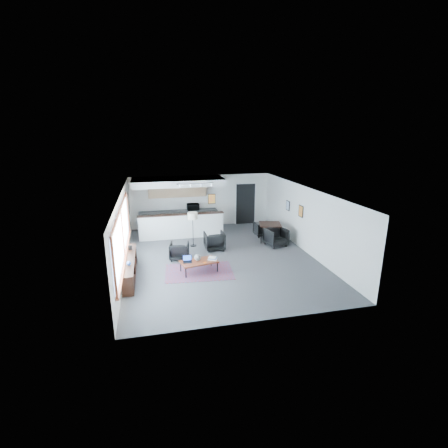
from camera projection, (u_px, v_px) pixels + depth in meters
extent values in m
cube|color=#49494B|center=(220.00, 257.00, 12.55)|extent=(7.00, 9.00, 0.01)
cube|color=white|center=(220.00, 191.00, 11.83)|extent=(7.00, 9.00, 0.01)
cube|color=silver|center=(201.00, 201.00, 16.41)|extent=(7.00, 0.01, 2.60)
cube|color=silver|center=(259.00, 275.00, 7.97)|extent=(7.00, 0.01, 2.60)
cube|color=silver|center=(123.00, 231.00, 11.43)|extent=(0.01, 9.00, 2.60)
cube|color=silver|center=(306.00, 220.00, 12.94)|extent=(0.01, 9.00, 2.60)
cube|color=#8CBFFF|center=(122.00, 233.00, 10.54)|extent=(0.02, 5.80, 1.55)
cube|color=maroon|center=(125.00, 256.00, 10.77)|extent=(0.10, 5.95, 0.06)
cube|color=maroon|center=(120.00, 209.00, 10.33)|extent=(0.06, 5.95, 0.06)
cube|color=maroon|center=(114.00, 269.00, 7.83)|extent=(0.06, 0.06, 1.60)
cube|color=maroon|center=(123.00, 233.00, 10.55)|extent=(0.06, 0.06, 1.60)
cube|color=maroon|center=(128.00, 212.00, 13.26)|extent=(0.06, 0.06, 1.60)
cube|color=black|center=(129.00, 259.00, 10.73)|extent=(0.35, 3.00, 0.05)
cube|color=black|center=(131.00, 275.00, 10.89)|extent=(0.35, 3.00, 0.05)
cube|color=black|center=(128.00, 287.00, 9.45)|extent=(0.33, 0.04, 0.55)
cube|color=black|center=(130.00, 267.00, 10.81)|extent=(0.33, 0.04, 0.55)
cube|color=black|center=(132.00, 252.00, 12.17)|extent=(0.33, 0.04, 0.55)
cube|color=#3359A5|center=(128.00, 289.00, 9.63)|extent=(0.18, 0.04, 0.20)
cube|color=silver|center=(129.00, 286.00, 9.79)|extent=(0.18, 0.04, 0.22)
cube|color=maroon|center=(129.00, 284.00, 9.95)|extent=(0.18, 0.04, 0.24)
cube|color=black|center=(129.00, 282.00, 10.11)|extent=(0.18, 0.04, 0.20)
cube|color=#3359A5|center=(129.00, 279.00, 10.27)|extent=(0.18, 0.04, 0.22)
cube|color=silver|center=(130.00, 277.00, 10.43)|extent=(0.18, 0.04, 0.24)
cube|color=maroon|center=(130.00, 275.00, 10.59)|extent=(0.18, 0.04, 0.20)
cube|color=black|center=(130.00, 273.00, 10.75)|extent=(0.18, 0.04, 0.22)
cube|color=#3359A5|center=(130.00, 270.00, 10.90)|extent=(0.18, 0.03, 0.24)
cube|color=silver|center=(131.00, 269.00, 11.07)|extent=(0.18, 0.03, 0.20)
cube|color=maroon|center=(131.00, 267.00, 11.22)|extent=(0.18, 0.03, 0.22)
cube|color=black|center=(131.00, 264.00, 11.38)|extent=(0.18, 0.04, 0.24)
cube|color=black|center=(130.00, 248.00, 11.45)|extent=(0.14, 0.02, 0.18)
sphere|color=#264C99|center=(129.00, 263.00, 10.15)|extent=(0.14, 0.14, 0.14)
cube|color=white|center=(182.00, 226.00, 14.67)|extent=(3.80, 0.25, 1.10)
cube|color=black|center=(181.00, 214.00, 14.51)|extent=(3.85, 0.32, 0.04)
cube|color=white|center=(179.00, 220.00, 16.05)|extent=(3.80, 0.60, 0.90)
cube|color=#2D2D2D|center=(178.00, 211.00, 15.92)|extent=(3.82, 0.62, 0.04)
cube|color=#A67E57|center=(177.00, 190.00, 15.78)|extent=(2.80, 0.35, 0.70)
cube|color=white|center=(178.00, 182.00, 14.98)|extent=(4.20, 1.80, 0.30)
cube|color=black|center=(212.00, 199.00, 14.64)|extent=(0.35, 0.03, 0.45)
cube|color=orange|center=(212.00, 199.00, 14.63)|extent=(0.30, 0.01, 0.40)
cube|color=black|center=(245.00, 204.00, 16.89)|extent=(1.00, 0.12, 2.10)
cube|color=white|center=(236.00, 204.00, 16.79)|extent=(0.06, 0.10, 2.10)
cube|color=white|center=(255.00, 203.00, 17.01)|extent=(0.06, 0.10, 2.10)
cube|color=white|center=(246.00, 183.00, 16.60)|extent=(1.10, 0.10, 0.06)
cube|color=silver|center=(195.00, 183.00, 13.77)|extent=(1.60, 0.04, 0.04)
cylinder|color=silver|center=(180.00, 186.00, 13.65)|extent=(0.07, 0.07, 0.09)
cylinder|color=silver|center=(191.00, 185.00, 13.75)|extent=(0.07, 0.07, 0.09)
cylinder|color=silver|center=(201.00, 185.00, 13.85)|extent=(0.07, 0.07, 0.09)
cylinder|color=silver|center=(211.00, 185.00, 13.94)|extent=(0.07, 0.07, 0.09)
cube|color=black|center=(301.00, 211.00, 13.24)|extent=(0.03, 0.38, 0.48)
cube|color=orange|center=(301.00, 211.00, 13.23)|extent=(0.00, 0.32, 0.42)
cube|color=black|center=(288.00, 206.00, 14.47)|extent=(0.03, 0.34, 0.44)
cube|color=#859FC5|center=(288.00, 206.00, 14.47)|extent=(0.00, 0.28, 0.38)
cube|color=#5C3147|center=(199.00, 272.00, 11.24)|extent=(2.44, 1.78, 0.01)
cube|color=maroon|center=(199.00, 262.00, 11.14)|extent=(1.35, 0.91, 0.05)
cube|color=black|center=(186.00, 273.00, 10.71)|extent=(0.03, 0.03, 0.36)
cube|color=black|center=(181.00, 267.00, 11.21)|extent=(0.03, 0.03, 0.36)
cube|color=black|center=(217.00, 267.00, 11.18)|extent=(0.03, 0.03, 0.36)
cube|color=black|center=(211.00, 261.00, 11.68)|extent=(0.03, 0.03, 0.36)
cube|color=black|center=(202.00, 265.00, 10.90)|extent=(1.16, 0.27, 0.03)
cube|color=black|center=(196.00, 260.00, 11.40)|extent=(1.16, 0.27, 0.03)
cube|color=black|center=(187.00, 262.00, 11.03)|extent=(0.31, 0.23, 0.02)
cube|color=black|center=(187.00, 258.00, 11.10)|extent=(0.30, 0.07, 0.20)
cube|color=blue|center=(187.00, 258.00, 11.10)|extent=(0.27, 0.05, 0.17)
sphere|color=gray|center=(198.00, 258.00, 11.13)|extent=(0.23, 0.23, 0.23)
cube|color=silver|center=(213.00, 259.00, 11.27)|extent=(0.37, 0.35, 0.04)
cube|color=#3359A5|center=(213.00, 258.00, 11.26)|extent=(0.34, 0.31, 0.03)
cube|color=silver|center=(212.00, 257.00, 11.23)|extent=(0.31, 0.29, 0.03)
cube|color=#E5590C|center=(205.00, 263.00, 10.99)|extent=(0.13, 0.13, 0.01)
imported|color=black|center=(179.00, 250.00, 12.29)|extent=(0.81, 0.77, 0.71)
imported|color=black|center=(214.00, 240.00, 13.28)|extent=(0.79, 0.74, 0.81)
cylinder|color=black|center=(193.00, 246.00, 13.78)|extent=(0.31, 0.31, 0.03)
cylinder|color=black|center=(193.00, 232.00, 13.61)|extent=(0.03, 0.03, 1.23)
cylinder|color=#F5E6CA|center=(193.00, 216.00, 13.42)|extent=(0.50, 0.50, 0.27)
cube|color=black|center=(270.00, 224.00, 14.26)|extent=(1.13, 1.13, 0.04)
cylinder|color=black|center=(261.00, 235.00, 13.98)|extent=(0.05, 0.05, 0.74)
cylinder|color=black|center=(260.00, 230.00, 14.77)|extent=(0.05, 0.05, 0.74)
cylinder|color=black|center=(280.00, 236.00, 13.96)|extent=(0.05, 0.05, 0.74)
cylinder|color=black|center=(278.00, 230.00, 14.75)|extent=(0.05, 0.05, 0.74)
imported|color=black|center=(276.00, 238.00, 13.72)|extent=(0.82, 0.79, 0.72)
imported|color=black|center=(262.00, 229.00, 15.04)|extent=(0.60, 0.57, 0.61)
imported|color=black|center=(193.00, 206.00, 16.02)|extent=(0.59, 0.36, 0.39)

